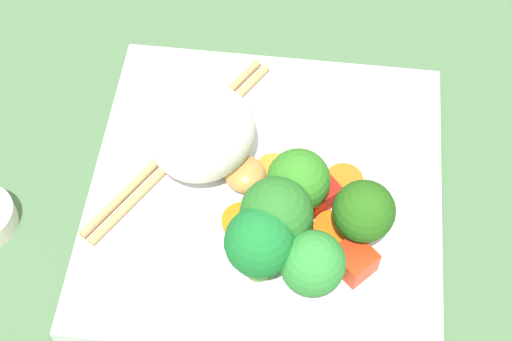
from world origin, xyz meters
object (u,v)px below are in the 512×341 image
at_px(square_plate, 265,195).
at_px(chopstick_pair, 181,146).
at_px(broccoli_floret_0, 298,181).
at_px(rice_mound, 202,133).
at_px(carrot_slice_2, 274,171).

relative_size(square_plate, chopstick_pair, 1.45).
height_order(square_plate, broccoli_floret_0, broccoli_floret_0).
relative_size(rice_mound, chopstick_pair, 0.45).
height_order(rice_mound, broccoli_floret_0, rice_mound).
relative_size(rice_mound, broccoli_floret_0, 1.37).
bearing_deg(carrot_slice_2, square_plate, -20.70).
distance_m(broccoli_floret_0, carrot_slice_2, 0.05).
bearing_deg(broccoli_floret_0, chopstick_pair, -117.17).
bearing_deg(broccoli_floret_0, rice_mound, -118.71).
relative_size(carrot_slice_2, chopstick_pair, 0.16).
xyz_separation_m(broccoli_floret_0, chopstick_pair, (-0.05, -0.10, -0.03)).
xyz_separation_m(rice_mound, broccoli_floret_0, (0.04, 0.08, 0.00)).
distance_m(square_plate, chopstick_pair, 0.08).
distance_m(rice_mound, carrot_slice_2, 0.07).
height_order(square_plate, rice_mound, rice_mound).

